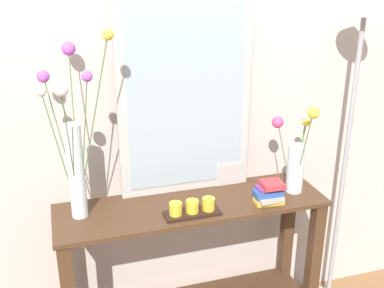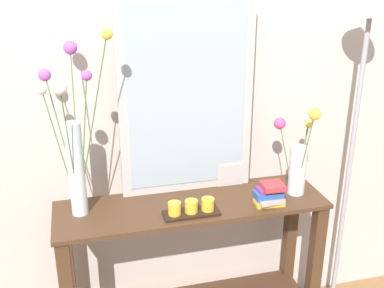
% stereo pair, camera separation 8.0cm
% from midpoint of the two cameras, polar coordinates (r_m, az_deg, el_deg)
% --- Properties ---
extents(wall_back, '(6.40, 0.08, 2.70)m').
position_cam_midpoint_polar(wall_back, '(2.22, -3.29, 8.21)').
color(wall_back, beige).
rests_on(wall_back, ground).
extents(console_table, '(1.23, 0.35, 0.83)m').
position_cam_midpoint_polar(console_table, '(2.31, -1.02, -14.35)').
color(console_table, '#472D1C').
rests_on(console_table, ground).
extents(mirror_leaning, '(0.62, 0.03, 0.91)m').
position_cam_midpoint_polar(mirror_leaning, '(2.09, -1.89, 5.64)').
color(mirror_leaning, '#B7B2AD').
rests_on(mirror_leaning, console_table).
extents(tall_vase_left, '(0.30, 0.31, 0.79)m').
position_cam_midpoint_polar(tall_vase_left, '(1.97, -15.39, -0.31)').
color(tall_vase_left, silver).
rests_on(tall_vase_left, console_table).
extents(vase_right, '(0.19, 0.22, 0.45)m').
position_cam_midpoint_polar(vase_right, '(2.21, 11.56, -1.59)').
color(vase_right, silver).
rests_on(vase_right, console_table).
extents(candle_tray, '(0.24, 0.09, 0.07)m').
position_cam_midpoint_polar(candle_tray, '(2.03, -1.10, -7.89)').
color(candle_tray, black).
rests_on(candle_tray, console_table).
extents(picture_frame_small, '(0.13, 0.01, 0.12)m').
position_cam_midpoint_polar(picture_frame_small, '(2.28, 3.47, -3.56)').
color(picture_frame_small, '#B7B2AD').
rests_on(picture_frame_small, console_table).
extents(book_stack, '(0.14, 0.10, 0.11)m').
position_cam_midpoint_polar(book_stack, '(2.14, 8.37, -5.90)').
color(book_stack, gold).
rests_on(book_stack, console_table).
extents(floor_lamp, '(0.24, 0.24, 1.73)m').
position_cam_midpoint_polar(floor_lamp, '(2.42, 17.99, 3.80)').
color(floor_lamp, '#9E9EA3').
rests_on(floor_lamp, ground).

